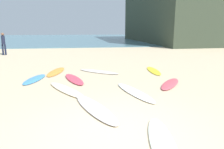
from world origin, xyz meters
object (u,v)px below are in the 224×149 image
(surfboard_0, at_px, (99,71))
(surfboard_1, at_px, (170,84))
(surfboard_2, at_px, (135,92))
(beachgoer_mid, at_px, (3,43))
(surfboard_4, at_px, (35,79))
(surfboard_5, at_px, (66,90))
(surfboard_9, at_px, (74,79))
(surfboard_7, at_px, (56,72))
(surfboard_6, at_px, (95,108))
(surfboard_3, at_px, (154,71))
(surfboard_10, at_px, (163,144))

(surfboard_0, bearing_deg, surfboard_1, -97.61)
(surfboard_2, bearing_deg, beachgoer_mid, -70.05)
(surfboard_4, distance_m, beachgoer_mid, 10.26)
(surfboard_4, height_order, surfboard_5, surfboard_5)
(surfboard_1, bearing_deg, surfboard_0, -12.53)
(beachgoer_mid, bearing_deg, surfboard_9, -58.07)
(surfboard_2, xyz_separation_m, surfboard_7, (-3.08, 4.07, -0.01))
(surfboard_6, bearing_deg, surfboard_3, 36.11)
(surfboard_1, relative_size, surfboard_4, 1.04)
(surfboard_4, xyz_separation_m, surfboard_5, (1.45, -1.88, 0.01))
(surfboard_1, bearing_deg, surfboard_10, 100.72)
(surfboard_0, xyz_separation_m, surfboard_3, (2.86, -0.19, -0.00))
(surfboard_5, relative_size, surfboard_7, 1.09)
(beachgoer_mid, bearing_deg, surfboard_6, -63.21)
(surfboard_5, bearing_deg, surfboard_7, 72.45)
(surfboard_1, xyz_separation_m, surfboard_9, (-3.82, 1.37, 0.00))
(surfboard_5, xyz_separation_m, surfboard_7, (-0.69, 3.42, -0.01))
(surfboard_0, bearing_deg, surfboard_2, -125.81)
(surfboard_9, bearing_deg, beachgoer_mid, 104.99)
(surfboard_0, bearing_deg, surfboard_10, -134.65)
(surfboard_6, relative_size, surfboard_7, 1.07)
(surfboard_3, distance_m, beachgoer_mid, 12.94)
(surfboard_4, relative_size, surfboard_7, 0.83)
(surfboard_1, height_order, beachgoer_mid, beachgoer_mid)
(surfboard_2, xyz_separation_m, surfboard_4, (-3.83, 2.53, -0.00))
(surfboard_5, relative_size, surfboard_9, 1.16)
(surfboard_4, xyz_separation_m, surfboard_6, (2.36, -3.88, 0.01))
(surfboard_3, distance_m, surfboard_5, 5.22)
(surfboard_3, relative_size, surfboard_5, 0.88)
(surfboard_0, height_order, surfboard_3, surfboard_0)
(surfboard_2, xyz_separation_m, surfboard_6, (-1.48, -1.36, 0.01))
(surfboard_3, bearing_deg, surfboard_5, -140.06)
(surfboard_3, distance_m, surfboard_7, 5.03)
(surfboard_3, xyz_separation_m, surfboard_6, (-3.41, -4.95, 0.01))
(surfboard_7, bearing_deg, surfboard_4, -105.90)
(surfboard_1, height_order, surfboard_4, surfboard_1)
(surfboard_3, height_order, surfboard_4, surfboard_4)
(surfboard_10, bearing_deg, surfboard_5, -51.77)
(surfboard_9, bearing_deg, surfboard_5, -114.98)
(surfboard_6, xyz_separation_m, surfboard_10, (1.17, -2.07, -0.01))
(surfboard_0, bearing_deg, surfboard_4, 153.90)
(surfboard_6, distance_m, surfboard_7, 5.66)
(surfboard_2, distance_m, surfboard_6, 2.01)
(surfboard_4, bearing_deg, surfboard_10, -46.69)
(surfboard_7, xyz_separation_m, surfboard_10, (2.77, -7.49, 0.01))
(surfboard_5, distance_m, surfboard_6, 2.20)
(surfboard_4, bearing_deg, surfboard_9, 3.73)
(surfboard_5, xyz_separation_m, surfboard_10, (2.07, -4.07, -0.01))
(surfboard_6, bearing_deg, surfboard_5, 94.88)
(surfboard_10, relative_size, beachgoer_mid, 1.32)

